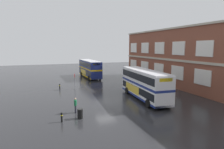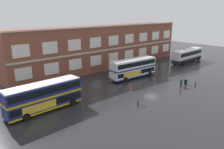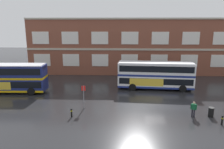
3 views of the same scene
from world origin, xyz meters
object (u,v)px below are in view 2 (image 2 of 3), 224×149
Objects in this scene: waiting_passenger at (181,82)px; bus_stand_flag at (131,90)px; double_decker_near at (44,96)px; safety_bollard_east at (138,103)px; touring_coach at (187,55)px; double_decker_middle at (133,68)px; station_litter_bin at (186,82)px; safety_bollard_west at (195,84)px.

waiting_passenger is 0.63× the size of bus_stand_flag.
bus_stand_flag is (11.88, -5.62, -0.51)m from double_decker_near.
touring_coach is at bearing 18.11° from safety_bollard_east.
double_decker_middle is at bearing 45.65° from safety_bollard_east.
station_litter_bin is (1.89, 0.13, -0.41)m from waiting_passenger.
double_decker_near is 11.65× the size of safety_bollard_east.
safety_bollard_east is at bearing -177.89° from waiting_passenger.
touring_coach is at bearing 0.38° from double_decker_middle.
double_decker_middle reaches higher than station_litter_bin.
touring_coach is 20.73m from station_litter_bin.
double_decker_middle is 4.14× the size of bus_stand_flag.
safety_bollard_west is at bearing -19.78° from double_decker_near.
double_decker_near reaches higher than touring_coach.
safety_bollard_west is 1.00× the size of safety_bollard_east.
double_decker_middle is 11.75× the size of safety_bollard_east.
double_decker_near is 10.75× the size of station_litter_bin.
waiting_passenger is 1.65× the size of station_litter_bin.
double_decker_middle reaches higher than bus_stand_flag.
waiting_passenger is at bearing -175.98° from station_litter_bin.
double_decker_near reaches higher than safety_bollard_east.
bus_stand_flag is (-9.39, -8.11, -0.51)m from double_decker_middle.
double_decker_middle is 0.93× the size of touring_coach.
bus_stand_flag reaches higher than safety_bollard_west.
station_litter_bin is 1.90m from safety_bollard_west.
safety_bollard_west is at bearing -14.80° from bus_stand_flag.
double_decker_middle is 12.42m from bus_stand_flag.
station_litter_bin is 1.08× the size of safety_bollard_east.
safety_bollard_west is (4.65, -11.82, -1.66)m from double_decker_middle.
waiting_passenger is at bearing -9.45° from bus_stand_flag.
safety_bollard_west is at bearing -4.85° from safety_bollard_east.
double_decker_middle is 12.81m from safety_bollard_west.
waiting_passenger is 12.78m from safety_bollard_east.
double_decker_middle is 22.40m from touring_coach.
bus_stand_flag is (-11.85, 1.97, 0.70)m from waiting_passenger.
double_decker_near is at bearing -176.54° from touring_coach.
touring_coach is 12.67× the size of safety_bollard_west.
touring_coach reaches higher than station_litter_bin.
double_decker_near is 4.10× the size of bus_stand_flag.
waiting_passenger is (-19.94, -10.23, -0.98)m from touring_coach.
station_litter_bin is (-18.05, -10.10, -1.39)m from touring_coach.
safety_bollard_east is at bearing -36.31° from double_decker_near.
double_decker_near is 21.42m from double_decker_middle.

